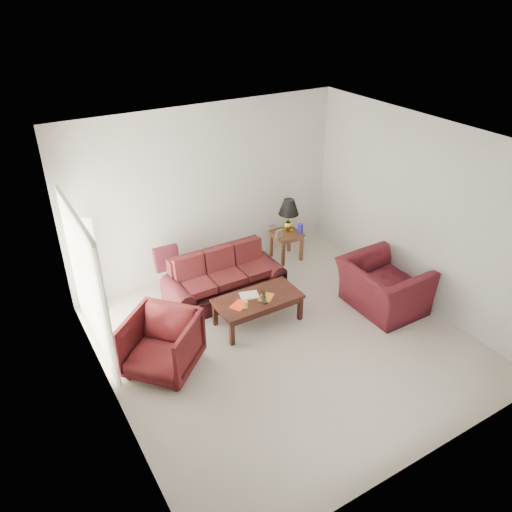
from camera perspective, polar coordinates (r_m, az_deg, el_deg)
The scene contains 19 objects.
floor at distance 7.55m, azimuth 3.35°, elevation -9.71°, with size 5.00×5.00×0.00m, color beige.
blinds at distance 7.18m, azimuth -18.79°, elevation -3.16°, with size 0.10×2.00×2.16m, color silver.
sofa at distance 8.25m, azimuth -3.60°, elevation -2.48°, with size 1.96×0.84×0.80m, color black, non-canonical shape.
throw_pillow at distance 8.40m, azimuth -10.19°, elevation -0.27°, with size 0.41×0.12×0.41m, color black.
end_table at distance 9.47m, azimuth 3.47°, elevation 1.21°, with size 0.51×0.51×0.55m, color #472618, non-canonical shape.
table_lamp at distance 9.26m, azimuth 3.74°, elevation 4.63°, with size 0.38×0.38×0.64m, color gold, non-canonical shape.
clock at distance 9.12m, azimuth 2.64°, elevation 2.55°, with size 0.15×0.05×0.15m, color silver.
blue_canister at distance 9.33m, azimuth 5.08°, elevation 3.17°, with size 0.10×0.10×0.17m, color #191AA6.
picture_frame at distance 9.39m, azimuth 1.95°, elevation 3.40°, with size 0.12×0.02×0.15m, color #B8B8BD.
floor_lamp at distance 8.12m, azimuth -18.19°, elevation -1.20°, with size 0.27×0.27×1.64m, color white, non-canonical shape.
armchair_left at distance 6.95m, azimuth -10.74°, elevation -9.88°, with size 0.90×0.93×0.85m, color #3F0E11.
armchair_right at distance 8.26m, azimuth 14.31°, elevation -3.38°, with size 1.25×1.09×0.81m, color #3B0D14.
coffee_table at distance 7.78m, azimuth 0.22°, elevation -6.15°, with size 1.32×0.66×0.46m, color black, non-canonical shape.
magazine_red at distance 7.47m, azimuth -1.94°, elevation -5.64°, with size 0.25×0.19×0.01m, color red.
magazine_white at distance 7.68m, azimuth -0.78°, elevation -4.51°, with size 0.28×0.21×0.02m, color silver.
magazine_orange at distance 7.64m, azimuth 1.15°, elevation -4.73°, with size 0.25×0.19×0.01m, color orange.
remote_a at distance 7.53m, azimuth 0.91°, elevation -5.06°, with size 0.06×0.19×0.02m, color black.
remote_b at distance 7.66m, azimuth 0.90°, elevation -4.44°, with size 0.05×0.18×0.02m, color black.
yellow_glass at distance 7.40m, azimuth -1.21°, elevation -5.54°, with size 0.07×0.07×0.11m, color gold.
Camera 1 is at (-3.35, -4.78, 4.80)m, focal length 35.00 mm.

